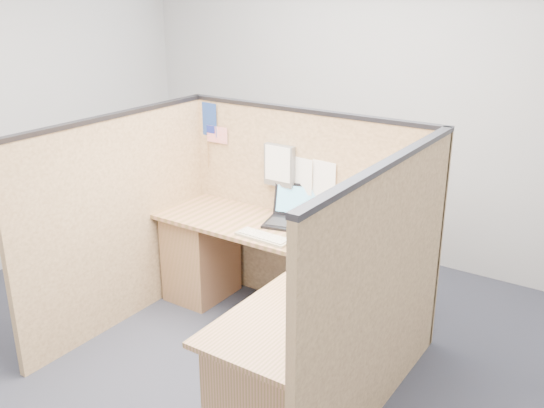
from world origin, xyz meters
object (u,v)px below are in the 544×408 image
Objects in this scene: l_desk at (272,303)px; laptop at (295,214)px; keyboard at (264,237)px; mouse at (370,258)px.

l_desk is 0.72m from laptop.
keyboard is at bearing -106.38° from laptop.
laptop is 1.02× the size of keyboard.
l_desk is at bearing -40.97° from keyboard.
keyboard is at bearing 136.32° from l_desk.
mouse is (0.73, -0.30, -0.04)m from laptop.
mouse is at bearing 8.54° from keyboard.
l_desk is 0.44m from keyboard.
mouse is (0.54, 0.27, 0.36)m from l_desk.
keyboard is (-0.20, 0.19, 0.35)m from l_desk.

